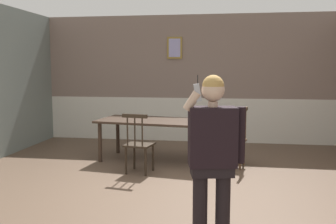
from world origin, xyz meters
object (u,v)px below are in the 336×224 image
object	(u,v)px
chair_near_window	(139,144)
person_figure	(213,150)
dining_table	(156,124)
chair_by_doorway	(235,139)

from	to	relation	value
chair_near_window	person_figure	size ratio (longest dim) A/B	0.60
dining_table	chair_near_window	xyz separation A→B (m)	(-0.12, -0.86, -0.20)
dining_table	chair_by_doorway	world-z (taller)	chair_by_doorway
person_figure	chair_near_window	bearing A→B (deg)	-73.23
dining_table	chair_by_doorway	distance (m)	1.44
chair_near_window	person_figure	bearing A→B (deg)	-52.18
chair_near_window	person_figure	world-z (taller)	person_figure
chair_by_doorway	person_figure	distance (m)	3.04
person_figure	dining_table	bearing A→B (deg)	-82.00
chair_near_window	person_figure	xyz separation A→B (m)	(1.26, -2.34, 0.46)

